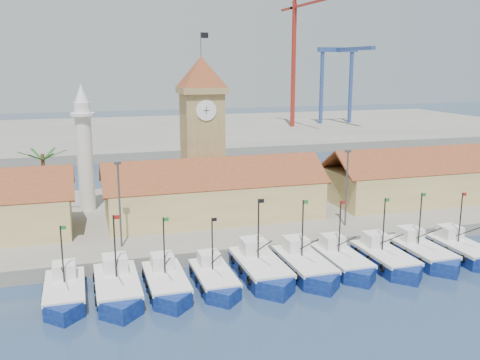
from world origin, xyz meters
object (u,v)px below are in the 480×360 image
object	(u,v)px
minaret	(84,148)
boat_0	(65,294)
clock_tower	(202,128)
boat_5	(305,267)

from	to	relation	value
minaret	boat_0	bearing A→B (deg)	-95.96
clock_tower	boat_5	bearing A→B (deg)	-78.27
boat_0	clock_tower	xyz separation A→B (m)	(17.60, 22.90, 11.23)
clock_tower	minaret	world-z (taller)	clock_tower
boat_0	boat_5	bearing A→B (deg)	-1.08
clock_tower	minaret	xyz separation A→B (m)	(-15.00, 2.00, -2.23)
boat_0	minaret	size ratio (longest dim) A/B	0.57
clock_tower	minaret	size ratio (longest dim) A/B	1.39
boat_0	minaret	world-z (taller)	minaret
boat_5	clock_tower	size ratio (longest dim) A/B	0.45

